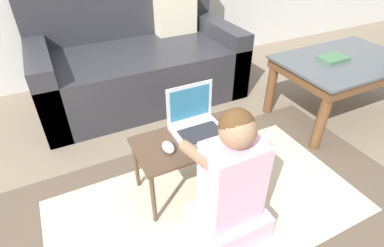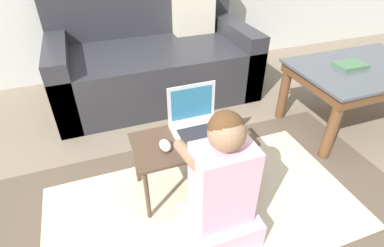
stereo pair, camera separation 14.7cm
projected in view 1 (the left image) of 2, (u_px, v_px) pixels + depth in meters
The scene contains 9 objects.
ground_plane at pixel (205, 193), 1.74m from camera, with size 16.00×16.00×0.00m, color #7F705B.
area_rug at pixel (208, 206), 1.66m from camera, with size 2.33×1.24×0.01m.
couch at pixel (137, 60), 2.57m from camera, with size 1.64×0.94×0.90m.
coffee_table at pixel (343, 69), 2.20m from camera, with size 0.95×0.63×0.48m.
laptop_desk at pixel (194, 144), 1.61m from camera, with size 0.64×0.33×0.36m.
laptop at pixel (197, 125), 1.62m from camera, with size 0.27×0.24×0.25m.
computer_mouse at pixel (168, 147), 1.50m from camera, with size 0.06×0.09×0.04m.
person_seated at pixel (231, 190), 1.35m from camera, with size 0.34×0.38×0.74m.
book_on_table at pixel (333, 58), 2.13m from camera, with size 0.20×0.14×0.03m.
Camera 1 is at (-0.60, -1.04, 1.33)m, focal length 28.00 mm.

